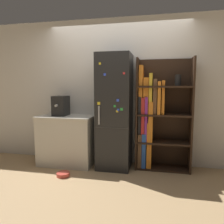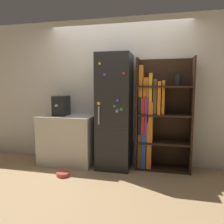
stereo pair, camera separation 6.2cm
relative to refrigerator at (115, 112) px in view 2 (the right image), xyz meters
name	(u,v)px [view 2 (the right image)]	position (x,y,z in m)	size (l,w,h in m)	color
ground_plane	(112,170)	(0.00, -0.17, -0.97)	(16.00, 16.00, 0.00)	tan
wall_back	(118,92)	(0.00, 0.30, 0.33)	(8.00, 0.05, 2.60)	silver
refrigerator	(115,112)	(0.00, 0.00, 0.00)	(0.56, 0.58, 1.94)	black
bookshelf	(155,117)	(0.68, 0.12, -0.09)	(0.90, 0.38, 1.86)	black
kitchen_counter	(68,140)	(-0.87, -0.01, -0.53)	(0.98, 0.60, 0.88)	beige
espresso_machine	(61,106)	(-0.98, -0.01, 0.09)	(0.23, 0.35, 0.35)	black
pet_bowl	(63,174)	(-0.71, -0.57, -0.94)	(0.21, 0.21, 0.06)	#D84C3F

